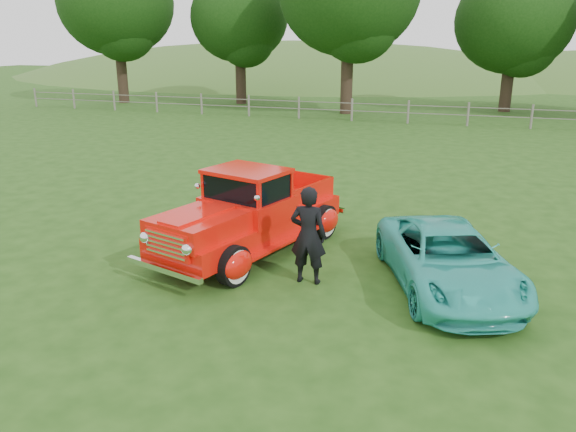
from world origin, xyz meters
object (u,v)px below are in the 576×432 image
(tree_far_west, at_px, (116,3))
(tree_mid_west, at_px, (239,18))
(red_pickup, at_px, (250,215))
(tree_near_east, at_px, (514,21))
(man, at_px, (308,235))
(teal_sedan, at_px, (448,259))

(tree_far_west, distance_m, tree_mid_west, 8.30)
(tree_mid_west, distance_m, red_pickup, 28.55)
(tree_near_east, bearing_deg, red_pickup, -102.37)
(man, bearing_deg, teal_sedan, -170.73)
(tree_far_west, height_order, man, tree_far_west)
(man, bearing_deg, tree_far_west, -53.02)
(man, bearing_deg, tree_near_east, -101.39)
(man, bearing_deg, tree_mid_west, -67.46)
(tree_far_west, bearing_deg, tree_near_east, 6.84)
(red_pickup, height_order, man, man)
(teal_sedan, bearing_deg, tree_mid_west, 98.37)
(tree_mid_west, distance_m, man, 30.19)
(tree_far_west, xyz_separation_m, teal_sedan, (23.12, -24.48, -5.93))
(tree_near_east, bearing_deg, tree_mid_west, -176.63)
(tree_mid_west, relative_size, man, 4.66)
(tree_near_east, xyz_separation_m, red_pickup, (-5.89, -26.87, -4.45))
(teal_sedan, distance_m, man, 2.50)
(tree_near_east, bearing_deg, teal_sedan, -93.91)
(teal_sedan, bearing_deg, tree_near_east, 64.73)
(tree_far_west, height_order, teal_sedan, tree_far_west)
(tree_mid_west, relative_size, teal_sedan, 2.10)
(tree_mid_west, xyz_separation_m, red_pickup, (11.11, -25.87, -4.75))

